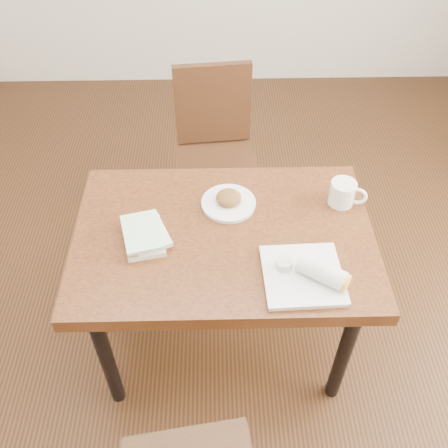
{
  "coord_description": "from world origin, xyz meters",
  "views": [
    {
      "loc": [
        -0.03,
        -1.32,
        2.16
      ],
      "look_at": [
        0.0,
        0.0,
        0.8
      ],
      "focal_mm": 40.0,
      "sensor_mm": 36.0,
      "label": 1
    }
  ],
  "objects_px": {
    "table": "(224,248)",
    "coffee_mug": "(344,193)",
    "chair_far": "(215,145)",
    "book_stack": "(145,235)",
    "plate_burrito": "(309,274)",
    "plate_scone": "(229,201)"
  },
  "relations": [
    {
      "from": "plate_burrito",
      "to": "book_stack",
      "type": "distance_m",
      "value": 0.63
    },
    {
      "from": "chair_far",
      "to": "plate_scone",
      "type": "distance_m",
      "value": 0.72
    },
    {
      "from": "table",
      "to": "coffee_mug",
      "type": "distance_m",
      "value": 0.53
    },
    {
      "from": "chair_far",
      "to": "plate_scone",
      "type": "bearing_deg",
      "value": -85.95
    },
    {
      "from": "plate_scone",
      "to": "coffee_mug",
      "type": "relative_size",
      "value": 1.49
    },
    {
      "from": "table",
      "to": "plate_burrito",
      "type": "distance_m",
      "value": 0.39
    },
    {
      "from": "book_stack",
      "to": "table",
      "type": "bearing_deg",
      "value": 5.03
    },
    {
      "from": "coffee_mug",
      "to": "plate_burrito",
      "type": "bearing_deg",
      "value": -116.26
    },
    {
      "from": "coffee_mug",
      "to": "book_stack",
      "type": "distance_m",
      "value": 0.81
    },
    {
      "from": "table",
      "to": "book_stack",
      "type": "bearing_deg",
      "value": -174.97
    },
    {
      "from": "book_stack",
      "to": "chair_far",
      "type": "bearing_deg",
      "value": 72.4
    },
    {
      "from": "table",
      "to": "plate_scone",
      "type": "bearing_deg",
      "value": 81.91
    },
    {
      "from": "plate_scone",
      "to": "plate_burrito",
      "type": "bearing_deg",
      "value": -55.05
    },
    {
      "from": "table",
      "to": "coffee_mug",
      "type": "relative_size",
      "value": 7.78
    },
    {
      "from": "table",
      "to": "plate_burrito",
      "type": "bearing_deg",
      "value": -38.39
    },
    {
      "from": "coffee_mug",
      "to": "chair_far",
      "type": "bearing_deg",
      "value": 127.1
    },
    {
      "from": "chair_far",
      "to": "plate_burrito",
      "type": "relative_size",
      "value": 3.17
    },
    {
      "from": "table",
      "to": "coffee_mug",
      "type": "xyz_separation_m",
      "value": [
        0.49,
        0.16,
        0.14
      ]
    },
    {
      "from": "table",
      "to": "chair_far",
      "type": "distance_m",
      "value": 0.85
    },
    {
      "from": "coffee_mug",
      "to": "book_stack",
      "type": "xyz_separation_m",
      "value": [
        -0.79,
        -0.19,
        -0.03
      ]
    },
    {
      "from": "book_stack",
      "to": "plate_burrito",
      "type": "bearing_deg",
      "value": -19.08
    },
    {
      "from": "chair_far",
      "to": "book_stack",
      "type": "distance_m",
      "value": 0.94
    }
  ]
}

